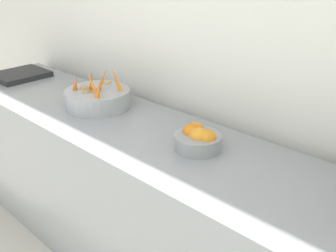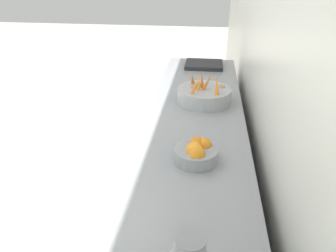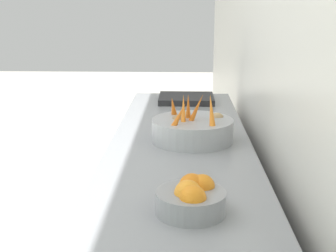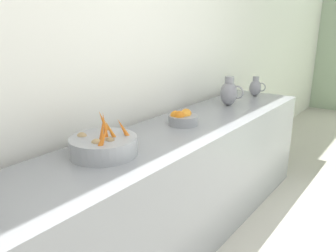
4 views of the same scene
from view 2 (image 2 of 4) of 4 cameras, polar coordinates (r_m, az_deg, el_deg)
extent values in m
cube|color=white|center=(1.05, 27.66, 13.01)|extent=(0.10, 9.53, 3.00)
cube|color=gray|center=(1.95, 3.74, -13.58)|extent=(0.63, 3.28, 0.86)
cylinder|color=#9EA0A5|center=(2.15, 6.59, 5.55)|extent=(0.36, 0.36, 0.10)
torus|color=#9EA0A5|center=(2.17, 6.53, 4.49)|extent=(0.21, 0.21, 0.01)
cone|color=orange|center=(2.20, 4.45, 8.46)|extent=(0.05, 0.08, 0.12)
cone|color=orange|center=(2.04, 8.87, 7.17)|extent=(0.05, 0.10, 0.16)
cone|color=orange|center=(2.09, 7.08, 7.73)|extent=(0.09, 0.07, 0.16)
cone|color=orange|center=(2.14, 6.20, 8.08)|extent=(0.03, 0.06, 0.14)
cone|color=orange|center=(2.11, 5.58, 7.81)|extent=(0.03, 0.09, 0.14)
cone|color=orange|center=(2.04, 4.95, 6.93)|extent=(0.09, 0.06, 0.12)
ellipsoid|color=#9E7F56|center=(2.15, 4.97, 6.89)|extent=(0.06, 0.05, 0.04)
ellipsoid|color=tan|center=(2.19, 9.63, 7.00)|extent=(0.06, 0.05, 0.04)
ellipsoid|color=tan|center=(2.21, 5.84, 7.44)|extent=(0.06, 0.05, 0.04)
cylinder|color=gray|center=(1.51, 5.11, -5.25)|extent=(0.21, 0.21, 0.07)
sphere|color=orange|center=(1.53, 6.54, -3.51)|extent=(0.08, 0.08, 0.08)
sphere|color=orange|center=(1.49, 4.82, -4.24)|extent=(0.07, 0.07, 0.07)
sphere|color=orange|center=(1.45, 5.27, -5.21)|extent=(0.08, 0.08, 0.08)
sphere|color=orange|center=(1.53, 5.39, -3.44)|extent=(0.08, 0.08, 0.08)
sphere|color=orange|center=(1.48, 4.80, -4.48)|extent=(0.08, 0.08, 0.08)
cylinder|color=gray|center=(0.83, 4.03, -20.94)|extent=(0.08, 0.08, 0.06)
cube|color=#232326|center=(2.97, 6.57, 11.05)|extent=(0.34, 0.30, 0.04)
camera|label=1|loc=(1.27, -67.58, 8.18)|focal=40.64mm
camera|label=3|loc=(0.25, -20.23, -53.13)|focal=49.14mm
camera|label=4|loc=(3.40, -16.56, 23.55)|focal=35.48mm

